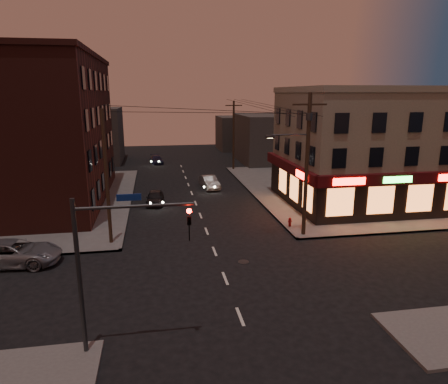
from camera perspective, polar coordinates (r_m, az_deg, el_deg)
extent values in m
plane|color=black|center=(22.86, 0.16, -12.24)|extent=(120.00, 120.00, 0.00)
cube|color=#514F4C|center=(45.85, 18.49, 0.58)|extent=(24.00, 28.00, 0.15)
cube|color=#514F4C|center=(42.95, -29.17, -1.36)|extent=(24.00, 28.00, 0.15)
cube|color=gray|center=(39.29, 20.23, 5.85)|extent=(15.00, 12.00, 10.00)
cube|color=gray|center=(38.98, 20.89, 13.51)|extent=(15.20, 12.20, 0.50)
cube|color=black|center=(34.95, 24.58, -0.99)|extent=(15.12, 0.25, 3.40)
cube|color=black|center=(36.75, 9.67, 0.77)|extent=(0.25, 12.12, 3.40)
cube|color=#400A0D|center=(34.33, 25.15, 1.79)|extent=(15.60, 0.50, 0.90)
cube|color=#400A0D|center=(36.29, 9.34, 3.53)|extent=(0.50, 12.60, 0.90)
cube|color=#FF140C|center=(31.37, 17.46, 1.44)|extent=(2.60, 0.06, 0.55)
cube|color=#26FF3F|center=(33.38, 23.58, 1.64)|extent=(2.40, 0.06, 0.50)
cube|color=#FF140C|center=(32.70, 11.05, 2.32)|extent=(0.06, 2.60, 0.55)
cube|color=orange|center=(34.47, 23.91, -0.94)|extent=(12.40, 0.08, 2.20)
cube|color=orange|center=(35.76, 9.98, 0.56)|extent=(0.08, 8.40, 2.20)
cube|color=#451B16|center=(40.84, -25.59, 7.75)|extent=(12.00, 20.00, 13.00)
cube|color=#3F3D3A|center=(61.15, 6.96, 7.63)|extent=(10.00, 12.00, 7.00)
cube|color=#3F3D3A|center=(63.21, -18.57, 7.68)|extent=(9.00, 10.00, 8.00)
cube|color=#3F3D3A|center=(74.20, 2.32, 8.42)|extent=(8.00, 8.00, 6.00)
cylinder|color=#382619|center=(28.43, 11.73, 3.64)|extent=(0.28, 0.28, 10.00)
cube|color=#382619|center=(28.01, 12.16, 12.12)|extent=(2.40, 0.12, 0.12)
cylinder|color=#333538|center=(28.04, 12.08, 10.49)|extent=(0.44, 0.44, 0.50)
cylinder|color=#333538|center=(27.68, 9.42, 8.07)|extent=(2.60, 0.10, 0.10)
cube|color=#333538|center=(27.26, 6.61, 7.87)|extent=(0.60, 0.25, 0.18)
cube|color=#FFD88C|center=(27.27, 6.60, 7.66)|extent=(0.35, 0.15, 0.04)
cylinder|color=#382619|center=(53.50, 1.38, 8.08)|extent=(0.26, 0.26, 9.00)
cylinder|color=#382619|center=(27.44, -16.42, 1.93)|extent=(0.24, 0.24, 9.00)
cylinder|color=#333538|center=(16.42, -19.93, -11.73)|extent=(0.18, 0.18, 6.40)
cylinder|color=#333538|center=(15.18, -12.61, -2.00)|extent=(4.40, 0.12, 0.12)
imported|color=black|center=(15.35, -5.02, -3.48)|extent=(0.16, 0.20, 1.00)
sphere|color=#FF0C05|center=(15.16, -5.00, -2.72)|extent=(0.20, 0.20, 0.20)
cube|color=navy|center=(15.10, -13.43, -0.75)|extent=(0.90, 0.05, 0.25)
imported|color=gray|center=(27.34, -27.89, -7.71)|extent=(5.66, 2.96, 1.52)
imported|color=black|center=(37.66, -9.83, -0.80)|extent=(1.79, 3.89, 1.29)
imported|color=slate|center=(43.44, -2.12, 1.41)|extent=(1.98, 4.31, 1.37)
imported|color=black|center=(59.82, -9.61, 4.58)|extent=(2.11, 4.21, 1.17)
cylinder|color=maroon|center=(31.10, 9.39, -4.36)|extent=(0.22, 0.22, 0.55)
sphere|color=maroon|center=(31.01, 9.41, -3.82)|extent=(0.22, 0.22, 0.22)
cylinder|color=maroon|center=(31.07, 9.40, -4.16)|extent=(0.31, 0.14, 0.11)
cylinder|color=maroon|center=(31.07, 9.40, -4.16)|extent=(0.14, 0.31, 0.11)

